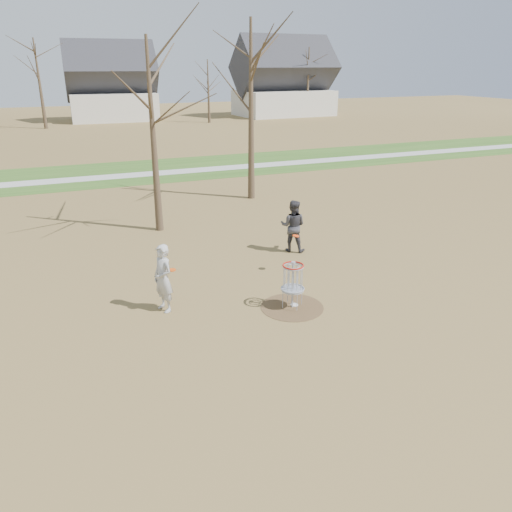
# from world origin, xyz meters

# --- Properties ---
(ground) EXTENTS (160.00, 160.00, 0.00)m
(ground) POSITION_xyz_m (0.00, 0.00, 0.00)
(ground) COLOR brown
(ground) RESTS_ON ground
(green_band) EXTENTS (160.00, 8.00, 0.01)m
(green_band) POSITION_xyz_m (0.00, 21.00, 0.01)
(green_band) COLOR #2D5119
(green_band) RESTS_ON ground
(footpath) EXTENTS (160.00, 1.50, 0.01)m
(footpath) POSITION_xyz_m (0.00, 20.00, 0.01)
(footpath) COLOR #9E9E99
(footpath) RESTS_ON green_band
(dirt_circle) EXTENTS (1.80, 1.80, 0.01)m
(dirt_circle) POSITION_xyz_m (0.00, 0.00, 0.01)
(dirt_circle) COLOR #47331E
(dirt_circle) RESTS_ON ground
(player_standing) EXTENTS (0.68, 0.82, 1.93)m
(player_standing) POSITION_xyz_m (-3.38, 1.19, 0.97)
(player_standing) COLOR #ACACAC
(player_standing) RESTS_ON ground
(player_throwing) EXTENTS (1.18, 1.14, 1.92)m
(player_throwing) POSITION_xyz_m (2.03, 4.16, 0.96)
(player_throwing) COLOR #38373C
(player_throwing) RESTS_ON ground
(disc_grounded) EXTENTS (0.22, 0.22, 0.02)m
(disc_grounded) POSITION_xyz_m (0.11, 0.07, 0.02)
(disc_grounded) COLOR silver
(disc_grounded) RESTS_ON dirt_circle
(discs_in_play) EXTENTS (4.57, 1.40, 0.09)m
(discs_in_play) POSITION_xyz_m (-0.87, 1.70, 1.25)
(discs_in_play) COLOR #FF440D
(discs_in_play) RESTS_ON ground
(disc_golf_basket) EXTENTS (0.64, 0.64, 1.35)m
(disc_golf_basket) POSITION_xyz_m (0.00, 0.00, 0.91)
(disc_golf_basket) COLOR #9EA3AD
(disc_golf_basket) RESTS_ON ground
(bare_trees) EXTENTS (52.62, 44.98, 9.00)m
(bare_trees) POSITION_xyz_m (1.78, 35.79, 5.35)
(bare_trees) COLOR #382B1E
(bare_trees) RESTS_ON ground
(houses_row) EXTENTS (56.51, 10.01, 7.26)m
(houses_row) POSITION_xyz_m (4.32, 52.56, 3.52)
(houses_row) COLOR silver
(houses_row) RESTS_ON ground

